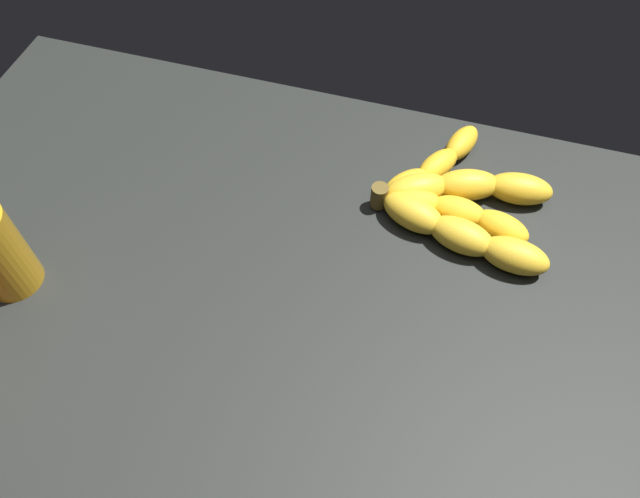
% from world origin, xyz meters
% --- Properties ---
extents(ground_plane, '(0.95, 0.58, 0.05)m').
position_xyz_m(ground_plane, '(0.00, 0.00, -0.02)').
color(ground_plane, black).
extents(banana_bunch, '(0.21, 0.21, 0.04)m').
position_xyz_m(banana_bunch, '(-0.17, -0.14, 0.02)').
color(banana_bunch, gold).
rests_on(banana_bunch, ground_plane).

